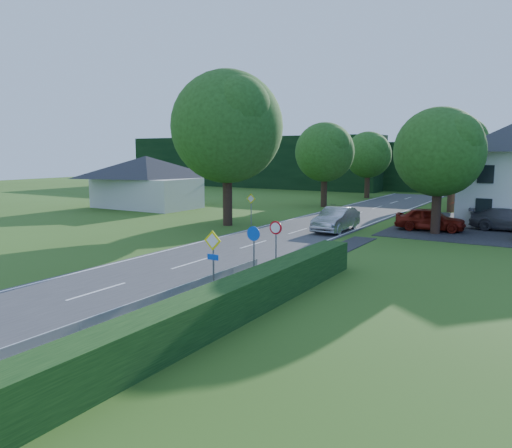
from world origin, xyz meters
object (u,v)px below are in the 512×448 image
Objects in this scene: moving_car at (336,219)px; parked_car_red at (430,219)px; parked_car_grey at (511,220)px; motorcycle at (337,209)px; streetlight at (438,168)px; parasol at (460,211)px.

parked_car_red is at bearing 33.84° from moving_car.
parked_car_grey is (10.51, 6.60, -0.05)m from moving_car.
motorcycle is 10.39m from parked_car_red.
streetlight reaches higher than moving_car.
streetlight is at bearing 38.35° from moving_car.
parked_car_red is (9.08, -5.03, 0.33)m from motorcycle.
parked_car_grey is at bearing 22.89° from streetlight.
parked_car_red reaches higher than parked_car_grey.
motorcycle is at bearing 111.43° from moving_car.
streetlight reaches higher than parasol.
streetlight is 1.68× the size of parked_car_red.
motorcycle is at bearing 79.93° from parked_car_grey.
parked_car_red is 5.92m from parasol.
motorcycle is at bearing 155.59° from streetlight.
moving_car is at bearing 120.99° from parked_car_grey.
moving_car reaches higher than parked_car_grey.
moving_car is (-5.78, -4.60, -3.59)m from streetlight.
moving_car reaches higher than motorcycle.
parasol is at bearing 79.65° from streetlight.
parasol is (-3.82, 3.00, 0.07)m from parked_car_grey.
parasol is (1.09, 5.82, 0.05)m from parked_car_red.
parasol is (10.18, 0.80, 0.37)m from motorcycle.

